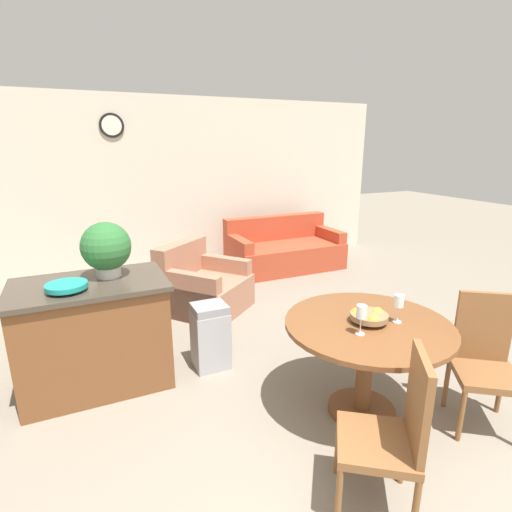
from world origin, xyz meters
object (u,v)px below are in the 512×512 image
potted_plant (106,248)px  armchair (202,287)px  dining_table (367,344)px  couch (284,251)px  trash_bin (210,336)px  kitchen_island (95,334)px  dining_chair_near_left (393,430)px  wine_glass_right (399,302)px  dining_chair_near_right (485,357)px  wine_glass_left (361,313)px  fruit_bowl (369,316)px  teal_bowl (66,286)px

potted_plant → armchair: 1.80m
dining_table → couch: couch is taller
trash_bin → armchair: bearing=76.0°
kitchen_island → dining_chair_near_left: bearing=-54.8°
wine_glass_right → couch: (1.02, 3.60, -0.62)m
dining_chair_near_left → wine_glass_right: bearing=-7.8°
dining_chair_near_right → couch: 3.98m
kitchen_island → armchair: kitchen_island is taller
dining_chair_near_right → wine_glass_left: 1.03m
kitchen_island → potted_plant: (0.17, 0.09, 0.71)m
wine_glass_right → armchair: wine_glass_right is taller
dining_chair_near_right → wine_glass_left: bearing=17.0°
dining_table → dining_chair_near_left: size_ratio=1.25×
wine_glass_right → couch: bearing=74.2°
wine_glass_right → kitchen_island: size_ratio=0.17×
dining_chair_near_left → trash_bin: 1.90m
fruit_bowl → wine_glass_right: size_ratio=1.27×
dining_chair_near_left → fruit_bowl: bearing=5.6°
kitchen_island → fruit_bowl: bearing=-34.6°
armchair → wine_glass_right: bearing=-113.7°
dining_chair_near_left → fruit_bowl: 0.89m
kitchen_island → armchair: (1.29, 1.17, -0.18)m
dining_table → trash_bin: bearing=127.4°
dining_chair_near_left → trash_bin: (-0.43, 1.84, -0.21)m
dining_chair_near_left → kitchen_island: size_ratio=0.80×
dining_chair_near_right → couch: bearing=-61.8°
teal_bowl → trash_bin: bearing=0.1°
potted_plant → couch: size_ratio=0.26×
teal_bowl → wine_glass_left: bearing=-34.3°
dining_chair_near_right → armchair: dining_chair_near_right is taller
trash_bin → wine_glass_right: bearing=-48.7°
couch → dining_chair_near_left: bearing=-111.1°
dining_chair_near_left → fruit_bowl: (0.42, 0.73, 0.28)m
dining_chair_near_left → armchair: size_ratio=0.77×
dining_chair_near_right → kitchen_island: (-2.54, 1.66, -0.05)m
armchair → potted_plant: bearing=-175.5°
dining_chair_near_right → wine_glass_left: dining_chair_near_right is taller
potted_plant → couch: (2.86, 2.19, -0.89)m
dining_table → dining_chair_near_left: bearing=-119.7°
wine_glass_right → potted_plant: (-1.84, 1.41, 0.27)m
potted_plant → dining_table: bearing=-39.1°
dining_table → teal_bowl: bearing=150.6°
wine_glass_left → wine_glass_right: 0.37m
wine_glass_right → fruit_bowl: bearing=158.4°
wine_glass_right → trash_bin: size_ratio=0.34×
teal_bowl → trash_bin: size_ratio=0.50×
dining_table → kitchen_island: (-1.81, 1.25, -0.12)m
kitchen_island → teal_bowl: bearing=-137.6°
wine_glass_right → armchair: (-0.71, 2.50, -0.62)m
fruit_bowl → potted_plant: potted_plant is taller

